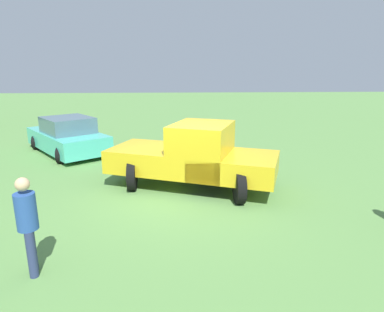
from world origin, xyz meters
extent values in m
plane|color=#5B8C47|center=(0.00, 0.00, 0.00)|extent=(80.00, 80.00, 0.00)
cylinder|color=black|center=(-0.50, -1.40, 0.41)|extent=(0.82, 0.22, 0.82)
cylinder|color=black|center=(-1.93, -0.84, 0.41)|extent=(0.82, 0.22, 0.82)
cylinder|color=black|center=(0.58, 1.37, 0.41)|extent=(0.82, 0.22, 0.82)
cylinder|color=black|center=(-0.85, 1.93, 0.41)|extent=(0.82, 0.22, 0.82)
cube|color=gold|center=(-1.18, -1.04, 0.75)|extent=(2.39, 2.40, 0.64)
cube|color=gold|center=(-0.57, 0.52, 1.13)|extent=(2.26, 2.06, 1.40)
cube|color=slate|center=(-0.57, 0.52, 1.57)|extent=(2.04, 1.80, 0.48)
cube|color=gold|center=(-0.23, 1.39, 0.73)|extent=(2.53, 2.75, 0.60)
cube|color=silver|center=(-1.50, -1.85, 0.49)|extent=(1.69, 0.75, 0.16)
cylinder|color=black|center=(-5.58, -5.97, 0.30)|extent=(0.61, 0.20, 0.61)
cylinder|color=black|center=(-6.54, -4.73, 0.30)|extent=(0.61, 0.20, 0.61)
cylinder|color=black|center=(-3.35, -4.26, 0.30)|extent=(0.61, 0.20, 0.61)
cylinder|color=black|center=(-4.31, -3.01, 0.30)|extent=(0.61, 0.20, 0.61)
cube|color=#4CC6B2|center=(-4.94, -4.49, 0.51)|extent=(4.49, 4.05, 0.68)
cube|color=slate|center=(-4.78, -4.36, 1.15)|extent=(2.47, 2.42, 0.60)
cylinder|color=navy|center=(3.40, -2.53, 0.40)|extent=(0.14, 0.14, 0.80)
cylinder|color=navy|center=(3.22, -2.61, 0.40)|extent=(0.14, 0.14, 0.80)
cylinder|color=#284C93|center=(3.31, -2.57, 1.10)|extent=(0.42, 0.42, 0.60)
sphere|color=#D8AD84|center=(3.31, -2.57, 1.55)|extent=(0.22, 0.22, 0.22)
camera|label=1|loc=(8.18, -0.26, 3.25)|focal=30.69mm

